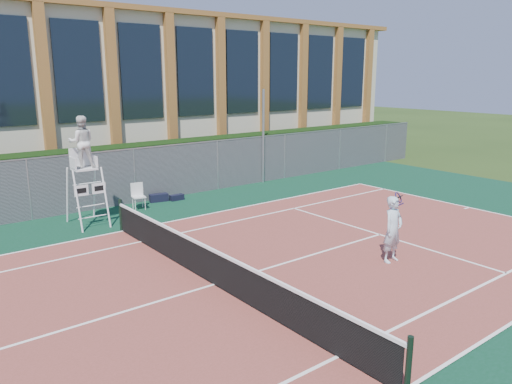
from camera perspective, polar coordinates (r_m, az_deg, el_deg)
ground at (r=12.59m, az=-4.77°, el=-10.60°), size 120.00×120.00×0.00m
apron at (r=13.37m, az=-7.16°, el=-9.17°), size 36.00×20.00×0.01m
tennis_court at (r=12.58m, az=-4.77°, el=-10.52°), size 23.77×10.97×0.02m
tennis_net at (r=12.38m, az=-4.82°, el=-8.33°), size 0.10×11.30×1.10m
fence at (r=19.90m, az=-18.93°, el=1.00°), size 40.00×0.06×2.20m
hedge at (r=21.02m, az=-20.02°, el=1.53°), size 40.00×1.40×2.20m
building at (r=28.33m, az=-25.70°, el=10.09°), size 45.00×10.60×8.22m
steel_pole at (r=23.77m, az=0.83°, el=6.35°), size 0.12×0.12×4.44m
umpire_chair at (r=17.80m, az=-19.29°, el=5.09°), size 1.06×1.63×3.80m
plastic_chair at (r=19.75m, az=-13.36°, el=-0.19°), size 0.55×0.55×1.01m
sports_bag_near at (r=20.81m, az=-11.05°, el=-0.64°), size 0.79×0.44×0.32m
sports_bag_far at (r=20.91m, az=-9.05°, el=-0.61°), size 0.59×0.26×0.23m
tennis_player at (r=14.20m, az=15.39°, el=-4.11°), size 1.03×0.70×1.85m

